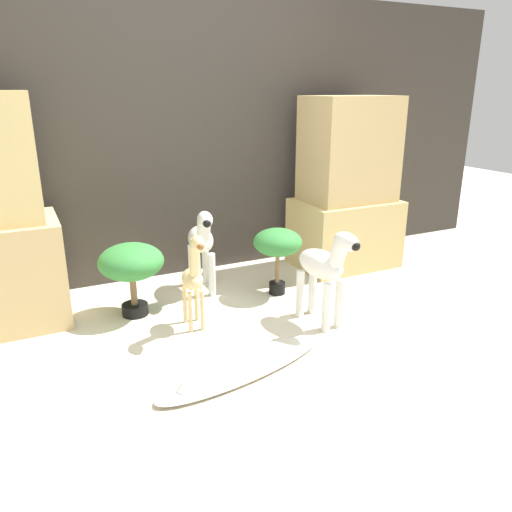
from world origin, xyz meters
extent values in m
plane|color=beige|center=(0.00, 0.00, 0.00)|extent=(14.00, 14.00, 0.00)
cube|color=#38332D|center=(0.00, 1.62, 1.10)|extent=(6.40, 0.08, 2.20)
cube|color=#D1B775|center=(1.36, 1.15, 0.29)|extent=(0.84, 0.60, 0.57)
cube|color=tan|center=(1.36, 1.15, 1.00)|extent=(0.72, 0.51, 0.85)
cylinder|color=silver|center=(0.61, 0.15, 0.16)|extent=(0.05, 0.05, 0.33)
cylinder|color=silver|center=(0.50, 0.13, 0.16)|extent=(0.05, 0.05, 0.33)
cylinder|color=silver|center=(0.58, 0.41, 0.16)|extent=(0.05, 0.05, 0.33)
cylinder|color=silver|center=(0.47, 0.40, 0.16)|extent=(0.05, 0.05, 0.33)
ellipsoid|color=silver|center=(0.54, 0.27, 0.41)|extent=(0.23, 0.40, 0.18)
cylinder|color=silver|center=(0.56, 0.11, 0.53)|extent=(0.12, 0.16, 0.20)
ellipsoid|color=silver|center=(0.57, 0.06, 0.61)|extent=(0.13, 0.20, 0.11)
sphere|color=black|center=(0.58, -0.02, 0.60)|extent=(0.06, 0.06, 0.06)
cube|color=black|center=(0.56, 0.11, 0.54)|extent=(0.04, 0.09, 0.17)
cylinder|color=silver|center=(0.07, 1.00, 0.16)|extent=(0.05, 0.05, 0.33)
cylinder|color=silver|center=(-0.04, 1.02, 0.16)|extent=(0.05, 0.05, 0.33)
cylinder|color=silver|center=(0.11, 1.26, 0.16)|extent=(0.05, 0.05, 0.33)
cylinder|color=silver|center=(0.01, 1.28, 0.16)|extent=(0.05, 0.05, 0.33)
ellipsoid|color=silver|center=(0.04, 1.14, 0.41)|extent=(0.25, 0.40, 0.18)
cylinder|color=silver|center=(0.01, 0.98, 0.53)|extent=(0.12, 0.16, 0.20)
ellipsoid|color=silver|center=(0.00, 0.92, 0.61)|extent=(0.14, 0.20, 0.11)
sphere|color=black|center=(-0.02, 0.84, 0.60)|extent=(0.06, 0.06, 0.06)
cube|color=black|center=(0.01, 0.98, 0.54)|extent=(0.04, 0.09, 0.17)
cylinder|color=#E0C184|center=(-0.19, 0.49, 0.14)|extent=(0.03, 0.03, 0.27)
cylinder|color=#E0C184|center=(-0.27, 0.50, 0.14)|extent=(0.03, 0.03, 0.27)
cylinder|color=#E0C184|center=(-0.18, 0.64, 0.14)|extent=(0.03, 0.03, 0.27)
cylinder|color=#E0C184|center=(-0.26, 0.65, 0.14)|extent=(0.03, 0.03, 0.27)
ellipsoid|color=#E0C184|center=(-0.23, 0.57, 0.33)|extent=(0.15, 0.22, 0.13)
cylinder|color=#E0C184|center=(-0.24, 0.48, 0.49)|extent=(0.07, 0.15, 0.29)
ellipsoid|color=#E0C184|center=(-0.24, 0.39, 0.62)|extent=(0.09, 0.14, 0.08)
sphere|color=brown|center=(-0.25, 0.34, 0.61)|extent=(0.04, 0.04, 0.04)
cylinder|color=black|center=(0.52, 0.82, 0.04)|extent=(0.12, 0.12, 0.09)
cylinder|color=brown|center=(0.52, 0.82, 0.20)|extent=(0.03, 0.03, 0.22)
ellipsoid|color=#337F38|center=(0.52, 0.82, 0.41)|extent=(0.36, 0.36, 0.20)
cylinder|color=black|center=(-0.53, 0.91, 0.04)|extent=(0.18, 0.18, 0.08)
cylinder|color=brown|center=(-0.53, 0.91, 0.17)|extent=(0.04, 0.04, 0.19)
ellipsoid|color=#337F38|center=(-0.53, 0.91, 0.39)|extent=(0.43, 0.43, 0.24)
ellipsoid|color=silver|center=(-0.16, -0.07, 0.02)|extent=(1.15, 0.53, 0.04)
cone|color=white|center=(-0.54, -0.16, 0.06)|extent=(0.10, 0.10, 0.05)
camera|label=1|loc=(-1.16, -2.26, 1.48)|focal=35.00mm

